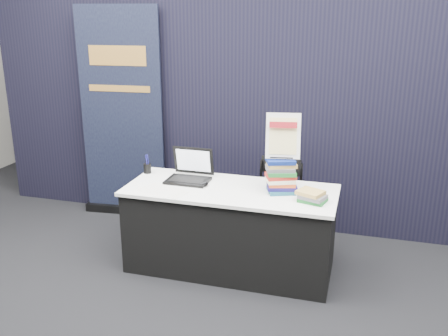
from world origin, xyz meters
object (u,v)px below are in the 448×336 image
display_table (230,229)px  book_stack_short (312,197)px  laptop (190,173)px  stacking_chair (277,203)px  info_sign (283,137)px  book_stack_tall (281,176)px  pullup_banner (122,126)px

display_table → book_stack_short: (0.70, -0.12, 0.42)m
laptop → stacking_chair: (0.75, 0.30, -0.32)m
laptop → info_sign: size_ratio=0.98×
display_table → book_stack_tall: book_stack_tall is taller
laptop → book_stack_tall: bearing=-4.7°
display_table → pullup_banner: bearing=148.6°
book_stack_tall → pullup_banner: bearing=155.7°
laptop → book_stack_short: size_ratio=1.49×
info_sign → display_table: bearing=179.3°
stacking_chair → book_stack_short: bearing=-47.5°
display_table → laptop: bearing=164.3°
info_sign → book_stack_tall: bearing=-100.6°
display_table → info_sign: (0.42, 0.07, 0.84)m
display_table → laptop: (-0.41, 0.12, 0.44)m
book_stack_short → display_table: bearing=170.5°
laptop → book_stack_tall: 0.84m
book_stack_tall → book_stack_short: book_stack_tall is taller
info_sign → pullup_banner: size_ratio=0.17×
pullup_banner → info_sign: bearing=-28.3°
book_stack_tall → info_sign: info_sign is taller
book_stack_short → stacking_chair: size_ratio=0.28×
laptop → stacking_chair: 0.87m
pullup_banner → laptop: bearing=-41.4°
stacking_chair → display_table: bearing=-120.3°
info_sign → laptop: bearing=166.5°
book_stack_tall → info_sign: bearing=90.0°
book_stack_tall → pullup_banner: pullup_banner is taller
info_sign → pullup_banner: 2.07m
display_table → pullup_banner: size_ratio=0.79×
laptop → pullup_banner: pullup_banner is taller
pullup_banner → stacking_chair: pullup_banner is taller
stacking_chair → info_sign: bearing=-67.3°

